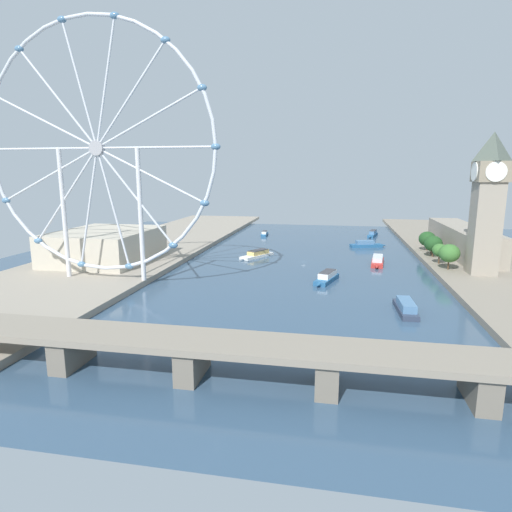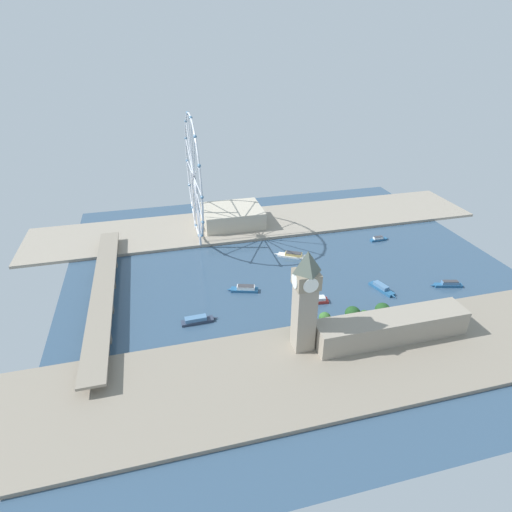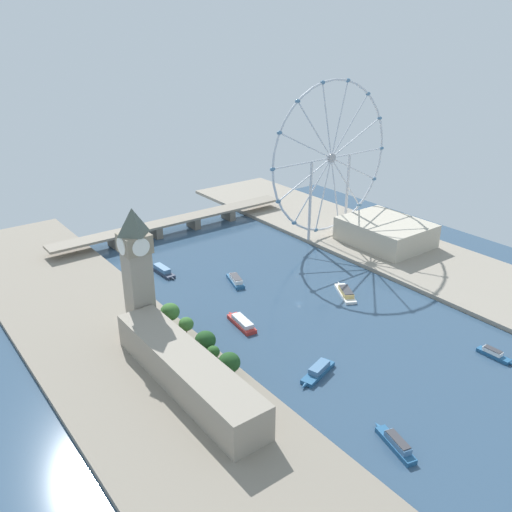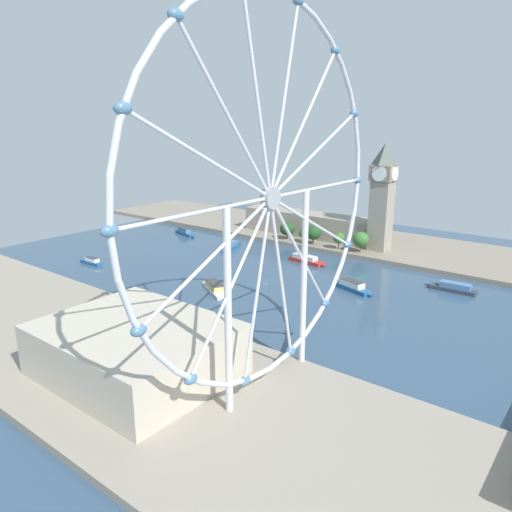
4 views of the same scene
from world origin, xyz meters
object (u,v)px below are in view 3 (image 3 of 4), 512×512
Objects in this scene: tour_boat_1 at (235,280)px; tour_boat_5 at (318,371)px; river_bridge at (175,223)px; tour_boat_0 at (395,443)px; clock_tower at (137,269)px; parliament_block at (187,371)px; tour_boat_3 at (494,354)px; ferris_wheel at (331,159)px; tour_boat_2 at (346,292)px; tour_boat_4 at (242,322)px; riverside_hall at (385,232)px; tour_boat_6 at (163,271)px.

tour_boat_1 is 120.63m from tour_boat_5.
tour_boat_1 is at bearing -97.90° from river_bridge.
tour_boat_0 is 0.96× the size of tour_boat_5.
clock_tower is at bearing -125.61° from river_bridge.
river_bridge is 239.00m from tour_boat_5.
clock_tower reaches higher than parliament_block.
clock_tower is 207.53m from tour_boat_3.
ferris_wheel is 4.11× the size of tour_boat_2.
tour_boat_2 is (-65.81, -86.72, -67.46)m from ferris_wheel.
clock_tower is 72.43m from tour_boat_4.
ferris_wheel reaches higher than tour_boat_5.
riverside_hall is (230.94, 69.67, 0.28)m from parliament_block.
tour_boat_2 is at bearing -161.44° from tour_boat_5.
riverside_hall is (223.94, 4.55, -30.14)m from clock_tower.
parliament_block is 3.72× the size of tour_boat_4.
ferris_wheel reaches higher than tour_boat_3.
clock_tower is at bearing 83.86° from parliament_block.
parliament_block is 242.26m from ferris_wheel.
tour_boat_2 is 135.79m from tour_boat_6.
tour_boat_3 is at bearing -44.32° from clock_tower.
clock_tower is 206.88m from ferris_wheel.
clock_tower is 2.48× the size of tour_boat_4.
parliament_block is at bearing 151.20° from tour_boat_1.
tour_boat_4 is at bearing 11.78° from tour_boat_0.
river_bridge reaches higher than tour_boat_6.
clock_tower reaches higher than river_bridge.
tour_boat_2 is at bearing -123.67° from tour_boat_1.
tour_boat_5 is (-78.20, -56.02, 0.15)m from tour_boat_2.
ferris_wheel is 4.66× the size of tour_boat_1.
tour_boat_0 is 1.01× the size of tour_boat_1.
tour_boat_0 is at bearing -84.59° from tour_boat_3.
ferris_wheel is at bearing 28.73° from parliament_block.
river_bridge is (100.25, 140.00, -33.94)m from clock_tower.
ferris_wheel reaches higher than parliament_block.
tour_boat_1 is at bearing 15.02° from clock_tower.
tour_boat_1 is at bearing -161.29° from tour_boat_3.
ferris_wheel is at bearing -22.27° from tour_boat_0.
tour_boat_2 is at bearing -22.22° from tour_boat_0.
river_bridge is 118.77m from tour_boat_1.
tour_boat_1 is at bearing 2.74° from tour_boat_0.
riverside_hall is 185.67m from tour_boat_6.
parliament_block is 4.04× the size of tour_boat_0.
tour_boat_0 is 181.35m from tour_boat_1.
tour_boat_3 is 0.75× the size of tour_boat_6.
river_bridge is 7.33× the size of tour_boat_4.
tour_boat_5 is (9.58, 60.09, -0.24)m from tour_boat_0.
tour_boat_4 is (-47.61, -168.80, -6.62)m from river_bridge.
tour_boat_1 is at bearing 34.83° from tour_boat_6.
parliament_block is 5.16× the size of tour_boat_3.
tour_boat_2 is at bearing 10.66° from parliament_block.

